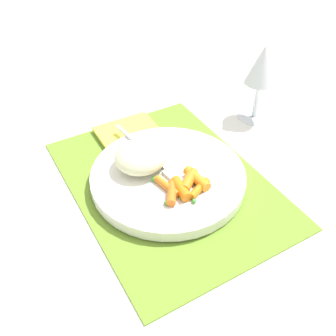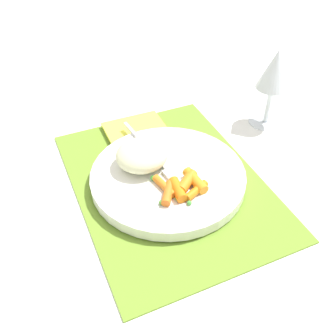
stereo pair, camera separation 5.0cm
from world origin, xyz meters
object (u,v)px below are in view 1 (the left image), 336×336
at_px(plate, 168,177).
at_px(fork, 154,159).
at_px(rice_mound, 141,157).
at_px(wine_glass, 262,68).
at_px(carrot_portion, 185,185).
at_px(napkin, 128,131).

xyz_separation_m(plate, fork, (-0.04, -0.00, 0.01)).
height_order(rice_mound, wine_glass, wine_glass).
distance_m(rice_mound, carrot_portion, 0.09).
bearing_deg(wine_glass, fork, -79.58).
relative_size(carrot_portion, napkin, 0.73).
height_order(plate, napkin, plate).
xyz_separation_m(carrot_portion, fork, (-0.09, -0.01, -0.00)).
relative_size(fork, napkin, 1.75).
bearing_deg(carrot_portion, wine_glass, 117.86).
distance_m(plate, carrot_portion, 0.05).
xyz_separation_m(plate, rice_mound, (-0.04, -0.03, 0.03)).
height_order(plate, rice_mound, rice_mound).
bearing_deg(plate, wine_glass, 108.69).
relative_size(plate, fork, 1.29).
bearing_deg(plate, carrot_portion, 5.88).
xyz_separation_m(plate, napkin, (-0.16, 0.00, -0.01)).
height_order(fork, wine_glass, wine_glass).
bearing_deg(fork, wine_glass, 100.42).
distance_m(fork, napkin, 0.12).
height_order(plate, carrot_portion, carrot_portion).
distance_m(rice_mound, napkin, 0.14).
height_order(rice_mound, napkin, rice_mound).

